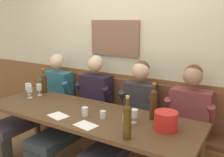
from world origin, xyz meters
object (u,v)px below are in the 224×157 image
dining_table (86,119)px  person_center_right_seat (81,110)px  wine_glass_by_bottle (28,87)px  person_center_left_seat (41,103)px  ice_bucket (166,121)px  wine_bottle_clear_water (44,82)px  wine_bottle_green_tall (153,103)px  wine_glass_right_end (39,88)px  wine_glass_left_end (29,89)px  person_left_seat (127,122)px  person_right_seat (180,135)px  wine_glass_mid_right (134,114)px  water_tumbler_center (85,112)px  wine_bottle_amber_mid (127,120)px  wine_glass_mid_left (126,119)px  wall_bench (117,130)px  water_tumbler_right (103,114)px

dining_table → person_center_right_seat: (-0.32, 0.32, -0.06)m
person_center_right_seat → wine_glass_by_bottle: bearing=-164.9°
person_center_left_seat → ice_bucket: 1.91m
person_center_right_seat → wine_bottle_clear_water: 0.67m
wine_bottle_green_tall → wine_glass_right_end: 1.58m
wine_glass_left_end → person_left_seat: bearing=11.5°
person_right_seat → wine_glass_mid_right: 0.53m
dining_table → wine_bottle_clear_water: 1.00m
person_left_seat → wine_bottle_clear_water: bearing=-179.9°
person_center_left_seat → wine_bottle_clear_water: person_center_left_seat is taller
person_center_right_seat → water_tumbler_center: 0.57m
wine_bottle_green_tall → wine_glass_left_end: (-1.60, -0.17, -0.06)m
wine_bottle_amber_mid → wine_glass_left_end: wine_bottle_amber_mid is taller
person_center_right_seat → wine_glass_mid_right: (0.88, -0.29, 0.23)m
dining_table → wine_glass_mid_left: 0.60m
wall_bench → wine_bottle_green_tall: 1.03m
wine_bottle_green_tall → wine_glass_right_end: (-1.57, -0.03, -0.06)m
person_left_seat → wine_bottle_green_tall: (0.34, -0.09, 0.31)m
person_left_seat → wine_glass_mid_right: bearing=-51.4°
ice_bucket → wine_glass_by_bottle: bearing=177.5°
wine_glass_by_bottle → water_tumbler_right: 1.28m
wine_bottle_clear_water → wine_bottle_amber_mid: (1.58, -0.59, 0.02)m
person_right_seat → wine_bottle_clear_water: person_right_seat is taller
wall_bench → wine_glass_right_end: (-0.90, -0.48, 0.57)m
person_center_right_seat → water_tumbler_right: person_center_right_seat is taller
wine_glass_mid_right → water_tumbler_right: bearing=-170.2°
wall_bench → ice_bucket: (0.87, -0.63, 0.56)m
person_left_seat → water_tumbler_center: (-0.28, -0.38, 0.19)m
wine_glass_mid_left → wine_bottle_green_tall: bearing=70.5°
dining_table → water_tumbler_right: water_tumbler_right is taller
wine_bottle_green_tall → wine_glass_left_end: wine_bottle_green_tall is taller
wine_glass_mid_right → water_tumbler_right: wine_glass_mid_right is taller
dining_table → wine_glass_by_bottle: wine_glass_by_bottle is taller
person_center_right_seat → person_left_seat: bearing=-1.0°
wine_glass_mid_left → wine_glass_right_end: size_ratio=0.94×
person_right_seat → wine_bottle_amber_mid: bearing=-115.4°
person_left_seat → water_tumbler_right: bearing=-106.0°
person_center_right_seat → wine_glass_mid_right: bearing=-18.2°
person_left_seat → water_tumbler_right: person_left_seat is taller
dining_table → person_left_seat: (0.33, 0.30, -0.06)m
person_center_right_seat → wine_glass_mid_left: person_center_right_seat is taller
dining_table → wine_glass_left_end: bearing=177.0°
water_tumbler_right → person_center_right_seat: bearing=148.5°
dining_table → person_left_seat: bearing=42.2°
wall_bench → person_center_right_seat: bearing=-132.3°
wine_glass_by_bottle → wall_bench: bearing=27.8°
wine_glass_mid_left → wine_glass_mid_right: size_ratio=1.03×
wine_bottle_green_tall → wine_glass_mid_left: (-0.12, -0.34, -0.07)m
wine_bottle_amber_mid → wine_glass_mid_right: bearing=106.8°
wine_bottle_amber_mid → wine_glass_mid_right: 0.34m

